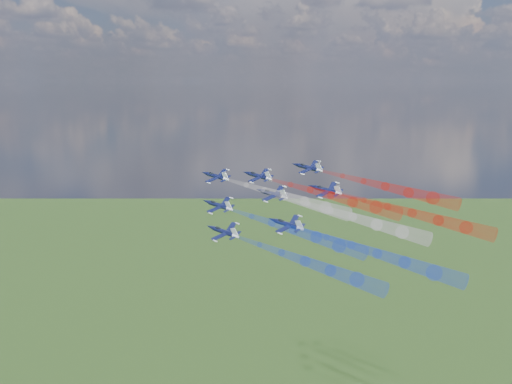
% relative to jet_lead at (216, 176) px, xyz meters
% --- Properties ---
extents(jet_lead, '(13.08, 12.08, 6.79)m').
position_rel_jet_lead_xyz_m(jet_lead, '(0.00, 0.00, 0.00)').
color(jet_lead, black).
extents(trail_lead, '(37.17, 17.41, 8.84)m').
position_rel_jet_lead_xyz_m(trail_lead, '(22.32, -8.12, -2.68)').
color(trail_lead, white).
extents(jet_inner_left, '(13.08, 12.08, 6.79)m').
position_rel_jet_lead_xyz_m(jet_inner_left, '(5.91, -12.59, -5.42)').
color(jet_inner_left, black).
extents(trail_inner_left, '(37.17, 17.41, 8.84)m').
position_rel_jet_lead_xyz_m(trail_inner_left, '(28.23, -20.71, -8.10)').
color(trail_inner_left, blue).
extents(jet_inner_right, '(13.08, 12.08, 6.79)m').
position_rel_jet_lead_xyz_m(jet_inner_right, '(11.70, 2.68, 0.29)').
color(jet_inner_right, black).
extents(trail_inner_right, '(37.17, 17.41, 8.84)m').
position_rel_jet_lead_xyz_m(trail_inner_right, '(34.01, -5.44, -2.38)').
color(trail_inner_right, red).
extents(jet_outer_left, '(13.08, 12.08, 6.79)m').
position_rel_jet_lead_xyz_m(jet_outer_left, '(11.59, -23.19, -9.38)').
color(jet_outer_left, black).
extents(trail_outer_left, '(37.17, 17.41, 8.84)m').
position_rel_jet_lead_xyz_m(trail_outer_left, '(33.91, -31.31, -12.05)').
color(trail_outer_left, blue).
extents(jet_center_third, '(13.08, 12.08, 6.79)m').
position_rel_jet_lead_xyz_m(jet_center_third, '(18.97, -7.09, -2.59)').
color(jet_center_third, black).
extents(trail_center_third, '(37.17, 17.41, 8.84)m').
position_rel_jet_lead_xyz_m(trail_center_third, '(41.28, -15.21, -5.26)').
color(trail_center_third, white).
extents(jet_outer_right, '(13.08, 12.08, 6.79)m').
position_rel_jet_lead_xyz_m(jet_outer_right, '(24.72, 7.91, 2.55)').
color(jet_outer_right, black).
extents(trail_outer_right, '(37.17, 17.41, 8.84)m').
position_rel_jet_lead_xyz_m(trail_outer_right, '(47.04, -0.21, -0.12)').
color(trail_outer_right, red).
extents(jet_rear_left, '(13.08, 12.08, 6.79)m').
position_rel_jet_lead_xyz_m(jet_rear_left, '(26.47, -19.60, -7.17)').
color(jet_rear_left, black).
extents(trail_rear_left, '(37.17, 17.41, 8.84)m').
position_rel_jet_lead_xyz_m(trail_rear_left, '(48.79, -27.72, -9.85)').
color(trail_rear_left, blue).
extents(jet_rear_right, '(13.08, 12.08, 6.79)m').
position_rel_jet_lead_xyz_m(jet_rear_right, '(32.31, -3.28, -1.42)').
color(jet_rear_right, black).
extents(trail_rear_right, '(37.17, 17.41, 8.84)m').
position_rel_jet_lead_xyz_m(trail_rear_right, '(54.63, -11.40, -4.09)').
color(trail_rear_right, red).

